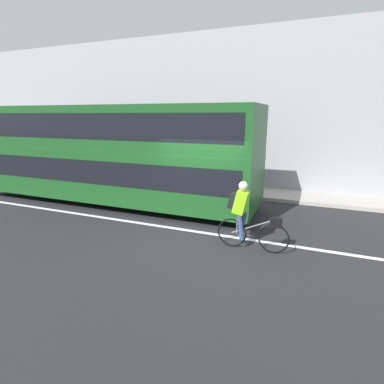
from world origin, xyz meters
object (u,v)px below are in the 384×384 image
object	(u,v)px
cyclist_on_bike	(246,213)
street_sign_post	(196,157)
trash_bin	(163,174)
bus	(111,150)

from	to	relation	value
cyclist_on_bike	street_sign_post	bearing A→B (deg)	122.28
trash_bin	street_sign_post	distance (m)	1.79
cyclist_on_bike	trash_bin	xyz separation A→B (m)	(-4.82, 5.13, -0.32)
trash_bin	street_sign_post	xyz separation A→B (m)	(1.59, -0.01, 0.83)
bus	street_sign_post	size ratio (longest dim) A/B	4.69
bus	trash_bin	xyz separation A→B (m)	(0.57, 2.92, -1.34)
street_sign_post	bus	bearing A→B (deg)	-126.52
trash_bin	street_sign_post	world-z (taller)	street_sign_post
trash_bin	street_sign_post	size ratio (longest dim) A/B	0.39
bus	street_sign_post	distance (m)	3.66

